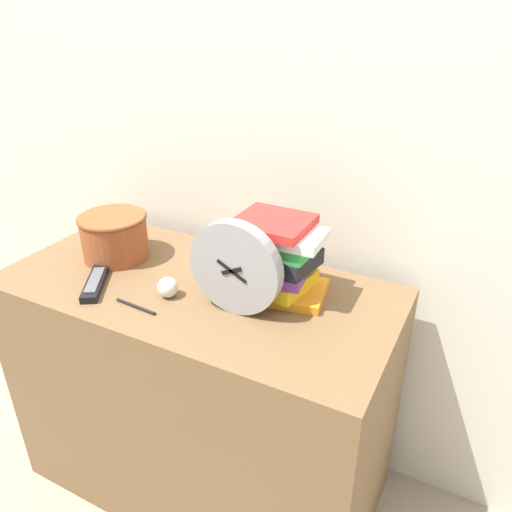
% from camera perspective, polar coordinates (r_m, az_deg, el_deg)
% --- Properties ---
extents(wall_back, '(6.00, 0.04, 2.40)m').
position_cam_1_polar(wall_back, '(1.50, -0.44, 17.20)').
color(wall_back, silver).
rests_on(wall_back, ground_plane).
extents(desk, '(1.10, 0.53, 0.76)m').
position_cam_1_polar(desk, '(1.61, -6.15, -15.10)').
color(desk, brown).
rests_on(desk, ground_plane).
extents(desk_clock, '(0.24, 0.04, 0.24)m').
position_cam_1_polar(desk_clock, '(1.20, -2.40, -1.40)').
color(desk_clock, '#99999E').
rests_on(desk_clock, desk).
extents(book_stack, '(0.27, 0.20, 0.22)m').
position_cam_1_polar(book_stack, '(1.29, 2.21, -0.16)').
color(book_stack, orange).
rests_on(book_stack, desk).
extents(basket, '(0.20, 0.20, 0.13)m').
position_cam_1_polar(basket, '(1.55, -15.90, 2.33)').
color(basket, '#994C28').
rests_on(basket, desk).
extents(tv_remote, '(0.13, 0.18, 0.02)m').
position_cam_1_polar(tv_remote, '(1.43, -17.91, -2.96)').
color(tv_remote, black).
rests_on(tv_remote, desk).
extents(crumpled_paper_ball, '(0.05, 0.05, 0.05)m').
position_cam_1_polar(crumpled_paper_ball, '(1.33, -10.06, -3.54)').
color(crumpled_paper_ball, white).
rests_on(crumpled_paper_ball, desk).
extents(pen, '(0.13, 0.02, 0.01)m').
position_cam_1_polar(pen, '(1.31, -13.57, -5.62)').
color(pen, black).
rests_on(pen, desk).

